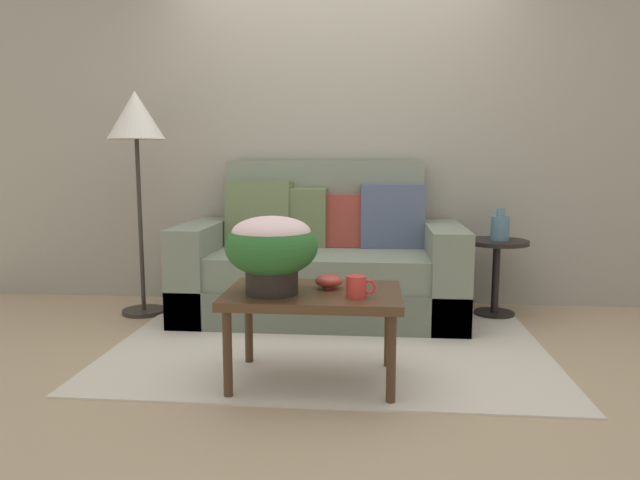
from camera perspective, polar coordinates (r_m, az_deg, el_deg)
ground_plane at (r=3.40m, az=0.70°, el=-11.15°), size 14.00×14.00×0.00m
wall_back at (r=4.54m, az=2.07°, el=11.11°), size 6.40×0.12×2.72m
area_rug at (r=3.54m, az=0.90°, el=-10.25°), size 2.53×1.81×0.01m
couch at (r=4.13m, az=0.09°, el=-2.65°), size 1.96×0.90×1.10m
coffee_table at (r=2.88m, az=-0.65°, el=-6.07°), size 0.86×0.57×0.47m
side_table at (r=4.29m, az=16.99°, el=-2.23°), size 0.44×0.44×0.55m
floor_lamp at (r=4.30m, az=-17.69°, el=10.52°), size 0.40×0.40×1.58m
potted_plant at (r=2.78m, az=-4.80°, el=-0.64°), size 0.45×0.45×0.38m
coffee_mug at (r=2.73m, az=3.66°, el=-4.61°), size 0.14×0.10×0.10m
snack_bowl at (r=2.91m, az=0.86°, el=-4.06°), size 0.14×0.14×0.07m
table_vase at (r=4.25m, az=17.33°, el=1.21°), size 0.13×0.13×0.23m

